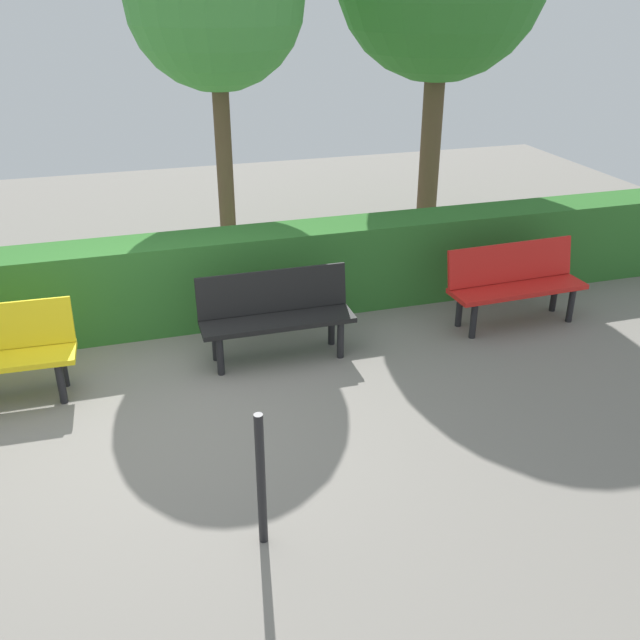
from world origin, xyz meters
The scene contains 6 objects.
ground_plane centered at (0.00, 0.00, 0.00)m, with size 18.16×18.16×0.00m, color gray.
bench_red centered at (-3.82, -0.83, 0.48)m, with size 1.52×0.51×0.86m.
bench_black centered at (-1.17, -0.80, 0.48)m, with size 1.50×0.46×0.86m.
hedge_row centered at (-1.22, -1.80, 0.49)m, with size 14.16×0.59×0.97m, color #2D6B28.
tree_mid centered at (-1.16, -3.35, 3.20)m, with size 2.03×2.03×4.24m.
railing_post_mid centered at (-0.47, 1.71, 0.50)m, with size 0.06×0.06×1.00m, color black.
Camera 1 is at (0.22, 5.29, 3.38)m, focal length 39.57 mm.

